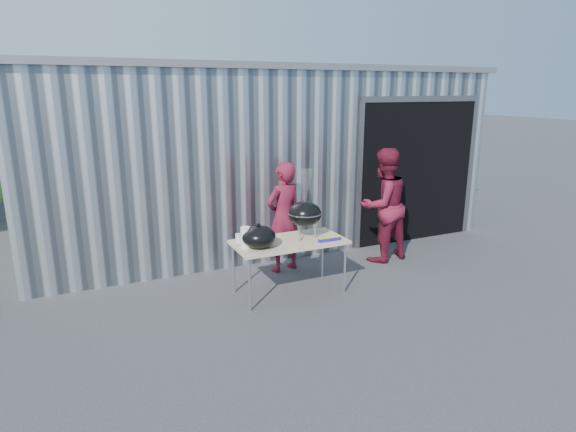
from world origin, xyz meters
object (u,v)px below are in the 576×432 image
kettle_grill (305,208)px  person_bystander (383,205)px  folding_table (289,243)px  person_cook (284,217)px

kettle_grill → person_bystander: person_bystander is taller
kettle_grill → folding_table: bearing=-177.1°
folding_table → kettle_grill: (0.24, 0.01, 0.46)m
folding_table → person_bystander: size_ratio=0.82×
folding_table → person_cook: person_cook is taller
kettle_grill → person_bystander: 1.81m
folding_table → kettle_grill: bearing=2.9°
person_cook → person_bystander: bearing=158.1°
kettle_grill → person_cook: 0.88m
person_cook → person_bystander: (1.64, -0.24, 0.07)m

